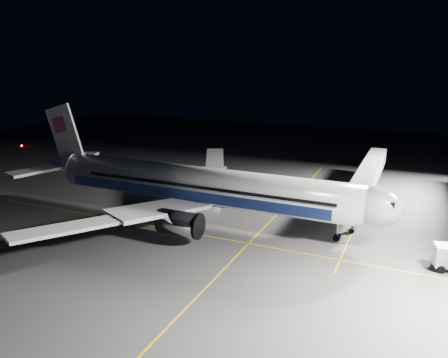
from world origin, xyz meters
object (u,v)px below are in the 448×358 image
airliner (195,185)px  safety_cone_b (215,194)px  safety_cone_a (225,192)px  jet_bridge (367,177)px  baggage_tug (226,199)px  safety_cone_c (230,191)px

airliner → safety_cone_b: 12.57m
safety_cone_a → jet_bridge: bearing=11.3°
jet_bridge → baggage_tug: bearing=-154.9°
safety_cone_c → baggage_tug: bearing=-72.1°
jet_bridge → safety_cone_c: (-23.43, -4.06, -4.28)m
safety_cone_a → airliner: bearing=-85.9°
safety_cone_b → safety_cone_c: size_ratio=1.04×
airliner → safety_cone_c: size_ratio=101.05×
airliner → safety_cone_b: airliner is taller
safety_cone_b → safety_cone_c: 3.12m
safety_cone_a → safety_cone_c: size_ratio=0.93×
airliner → safety_cone_c: airliner is taller
airliner → safety_cone_c: bearing=91.4°
safety_cone_b → baggage_tug: bearing=-43.0°
jet_bridge → safety_cone_c: size_ratio=56.54×
safety_cone_a → safety_cone_c: bearing=51.1°
jet_bridge → safety_cone_c: 24.16m
jet_bridge → safety_cone_a: 24.88m
safety_cone_a → safety_cone_b: safety_cone_b is taller
safety_cone_c → jet_bridge: bearing=9.8°
safety_cone_b → airliner: bearing=-79.7°
jet_bridge → safety_cone_b: size_ratio=54.59×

